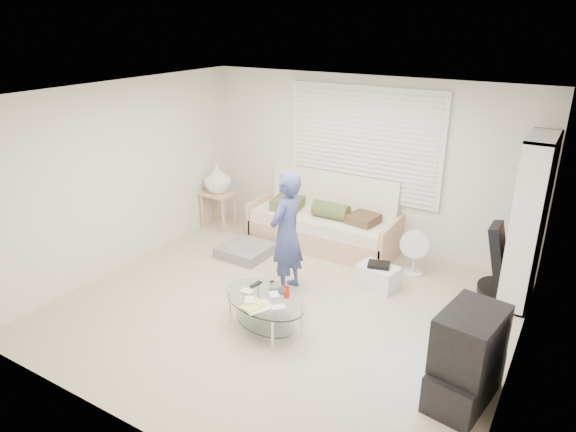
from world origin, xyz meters
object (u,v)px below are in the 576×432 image
Objects in this scene: tv_unit at (467,358)px; futon_sofa at (325,223)px; bookshelf at (528,222)px; coffee_table at (265,304)px.

futon_sofa is at bearing 138.22° from tv_unit.
tv_unit is at bearing -93.34° from bookshelf.
futon_sofa is at bearing 101.51° from coffee_table.
coffee_table is (-2.14, -0.00, -0.12)m from tv_unit.
bookshelf is 2.22m from tv_unit.
coffee_table is (-2.26, -2.14, -0.70)m from bookshelf.
coffee_table is at bearing -78.49° from futon_sofa.
coffee_table is at bearing -136.55° from bookshelf.
futon_sofa is 1.84× the size of coffee_table.
bookshelf reaches higher than coffee_table.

